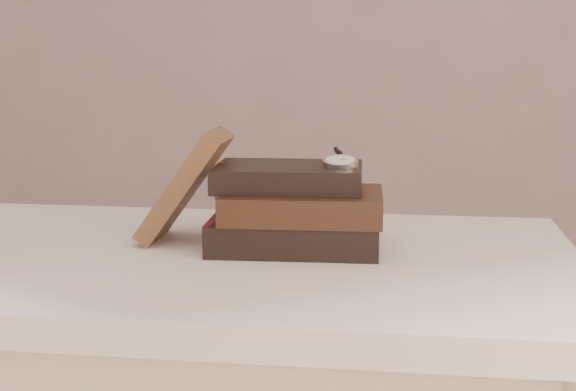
# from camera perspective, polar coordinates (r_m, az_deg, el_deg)

# --- Properties ---
(table) EXTENTS (1.00, 0.60, 0.75)m
(table) POSITION_cam_1_polar(r_m,az_deg,el_deg) (1.17, -4.97, -8.33)
(table) COLOR silver
(table) RESTS_ON ground
(book_stack) EXTENTS (0.25, 0.17, 0.12)m
(book_stack) POSITION_cam_1_polar(r_m,az_deg,el_deg) (1.15, 0.56, -1.01)
(book_stack) COLOR black
(book_stack) RESTS_ON table
(journal) EXTENTS (0.13, 0.12, 0.17)m
(journal) POSITION_cam_1_polar(r_m,az_deg,el_deg) (1.19, -7.20, 0.72)
(journal) COLOR #462D1B
(journal) RESTS_ON table
(pocket_watch) EXTENTS (0.05, 0.15, 0.02)m
(pocket_watch) POSITION_cam_1_polar(r_m,az_deg,el_deg) (1.12, 3.67, 2.39)
(pocket_watch) COLOR silver
(pocket_watch) RESTS_ON book_stack
(eyeglasses) EXTENTS (0.10, 0.12, 0.05)m
(eyeglasses) POSITION_cam_1_polar(r_m,az_deg,el_deg) (1.23, -3.03, 0.33)
(eyeglasses) COLOR silver
(eyeglasses) RESTS_ON book_stack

